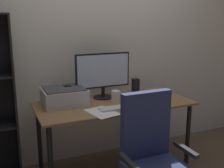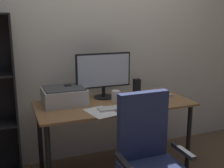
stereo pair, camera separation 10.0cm
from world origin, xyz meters
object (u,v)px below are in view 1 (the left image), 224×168
desk (114,111)px  laptop (153,94)px  speaker_left (68,94)px  office_chair (154,167)px  monitor (103,73)px  speaker_right (136,86)px  coffee_mug (116,96)px  keyboard (115,108)px  mouse (135,104)px  printer (64,96)px

desk → laptop: (0.49, 0.09, 0.10)m
speaker_left → office_chair: 1.11m
monitor → speaker_right: size_ratio=3.37×
speaker_left → laptop: bearing=-6.4°
coffee_mug → speaker_right: 0.35m
speaker_right → keyboard: bearing=-137.5°
monitor → coffee_mug: size_ratio=5.31×
mouse → office_chair: 0.69m
laptop → office_chair: (-0.51, -0.87, -0.29)m
keyboard → speaker_right: 0.56m
desk → speaker_right: bearing=29.4°
monitor → office_chair: 1.12m
mouse → printer: bearing=159.0°
office_chair → mouse: bearing=75.2°
speaker_left → speaker_right: size_ratio=1.00×
desk → office_chair: (-0.02, -0.78, -0.19)m
desk → coffee_mug: 0.15m
printer → speaker_left: bearing=46.2°
desk → monitor: monitor is taller
coffee_mug → speaker_right: size_ratio=0.63×
laptop → speaker_left: 0.91m
speaker_right → printer: size_ratio=0.43×
keyboard → coffee_mug: 0.25m
desk → office_chair: office_chair is taller
monitor → keyboard: monitor is taller
mouse → coffee_mug: 0.23m
desk → printer: (-0.46, 0.14, 0.17)m
printer → monitor: bearing=7.8°
desk → speaker_left: size_ratio=8.85×
office_chair → speaker_left: bearing=111.2°
mouse → desk: bearing=134.1°
monitor → desk: bearing=-79.2°
laptop → speaker_left: speaker_left is taller
mouse → office_chair: office_chair is taller
desk → coffee_mug: coffee_mug is taller
speaker_right → speaker_left: bearing=180.0°
speaker_left → printer: size_ratio=0.43×
laptop → office_chair: bearing=-118.1°
desk → laptop: bearing=10.1°
keyboard → laptop: bearing=26.1°
desk → monitor: size_ratio=2.63×
speaker_left → keyboard: bearing=-48.3°
keyboard → mouse: (0.21, 0.01, 0.01)m
speaker_right → printer: bearing=-176.4°
monitor → laptop: size_ratio=1.79×
desk → speaker_left: (-0.41, 0.19, 0.17)m
coffee_mug → office_chair: (-0.05, -0.81, -0.33)m
speaker_left → speaker_right: bearing=0.0°
monitor → speaker_left: 0.41m
desk → speaker_right: speaker_right is taller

